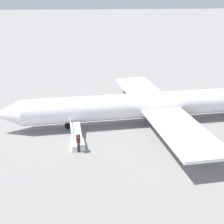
{
  "coord_description": "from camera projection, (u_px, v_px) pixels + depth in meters",
  "views": [
    {
      "loc": [
        7.61,
        28.63,
        12.12
      ],
      "look_at": [
        3.58,
        0.95,
        1.72
      ],
      "focal_mm": 50.0,
      "sensor_mm": 36.0,
      "label": 1
    }
  ],
  "objects": [
    {
      "name": "passenger",
      "position": [
        78.0,
        141.0,
        25.52
      ],
      "size": [
        0.36,
        0.55,
        1.74
      ],
      "rotation": [
        0.0,
        0.0,
        -1.53
      ],
      "color": "#23232D",
      "rests_on": "ground"
    },
    {
      "name": "boarding_stairs",
      "position": [
        77.0,
        141.0,
        26.93
      ],
      "size": [
        1.21,
        4.06,
        1.64
      ],
      "rotation": [
        0.0,
        0.0,
        -1.53
      ],
      "color": "silver",
      "rests_on": "ground"
    },
    {
      "name": "ground_plane",
      "position": [
        145.0,
        123.0,
        31.81
      ],
      "size": [
        600.0,
        600.0,
        0.0
      ],
      "primitive_type": "plane",
      "color": "gray"
    },
    {
      "name": "airplane_main",
      "position": [
        155.0,
        104.0,
        31.3
      ],
      "size": [
        30.16,
        22.91,
        6.49
      ],
      "rotation": [
        0.0,
        0.0,
        0.04
      ],
      "color": "white",
      "rests_on": "ground"
    }
  ]
}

